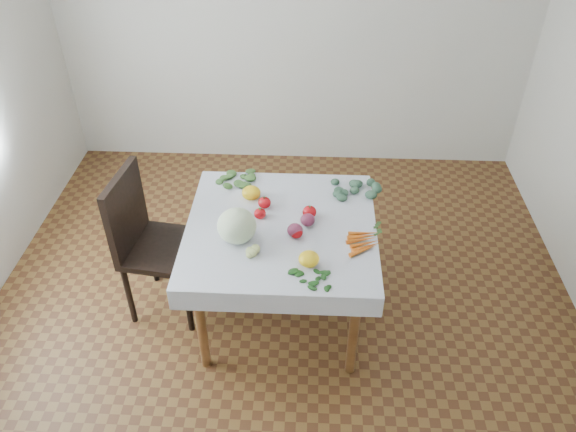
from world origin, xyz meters
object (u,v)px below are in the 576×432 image
Objects in this scene: cabbage at (237,226)px; heirloom_back at (251,193)px; chair at (148,236)px; table at (281,239)px; carrot_bunch at (364,242)px.

heirloom_back is at bearing 84.50° from cabbage.
chair is 4.56× the size of cabbage.
table is 0.51m from carrot_bunch.
cabbage is at bearing -150.93° from table.
table is 4.46× the size of cabbage.
chair is 1.35m from carrot_bunch.
cabbage is (0.60, -0.20, 0.27)m from chair.
heirloom_back reaches higher than carrot_bunch.
chair reaches higher than carrot_bunch.
heirloom_back is at bearing 149.22° from carrot_bunch.
chair is (-0.85, 0.07, -0.07)m from table.
cabbage is at bearing -95.50° from heirloom_back.
heirloom_back is (0.04, 0.41, -0.06)m from cabbage.
cabbage is 0.96× the size of carrot_bunch.
cabbage is 1.89× the size of heirloom_back.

